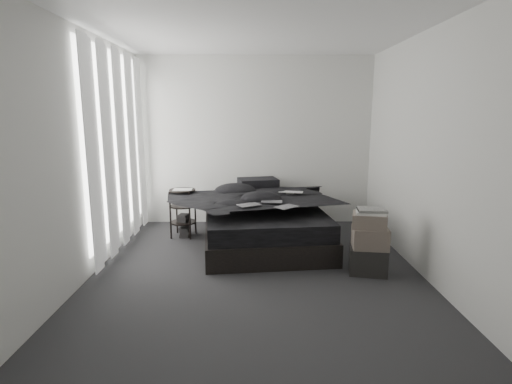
{
  "coord_description": "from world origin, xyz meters",
  "views": [
    {
      "loc": [
        -0.04,
        -4.17,
        1.73
      ],
      "look_at": [
        0.0,
        0.8,
        0.75
      ],
      "focal_mm": 28.0,
      "sensor_mm": 36.0,
      "label": 1
    }
  ],
  "objects_px": {
    "side_stand": "(183,213)",
    "box_lower": "(368,260)",
    "laptop": "(291,188)",
    "bed": "(263,233)"
  },
  "relations": [
    {
      "from": "side_stand",
      "to": "box_lower",
      "type": "relative_size",
      "value": 1.69
    },
    {
      "from": "box_lower",
      "to": "laptop",
      "type": "bearing_deg",
      "value": 123.65
    },
    {
      "from": "laptop",
      "to": "box_lower",
      "type": "bearing_deg",
      "value": -44.51
    },
    {
      "from": "box_lower",
      "to": "bed",
      "type": "bearing_deg",
      "value": 137.06
    },
    {
      "from": "laptop",
      "to": "box_lower",
      "type": "height_order",
      "value": "laptop"
    },
    {
      "from": "laptop",
      "to": "side_stand",
      "type": "distance_m",
      "value": 1.57
    },
    {
      "from": "bed",
      "to": "box_lower",
      "type": "relative_size",
      "value": 5.11
    },
    {
      "from": "side_stand",
      "to": "box_lower",
      "type": "bearing_deg",
      "value": -31.12
    },
    {
      "from": "bed",
      "to": "side_stand",
      "type": "bearing_deg",
      "value": 158.24
    },
    {
      "from": "laptop",
      "to": "box_lower",
      "type": "xyz_separation_m",
      "value": [
        0.76,
        -1.14,
        -0.6
      ]
    }
  ]
}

